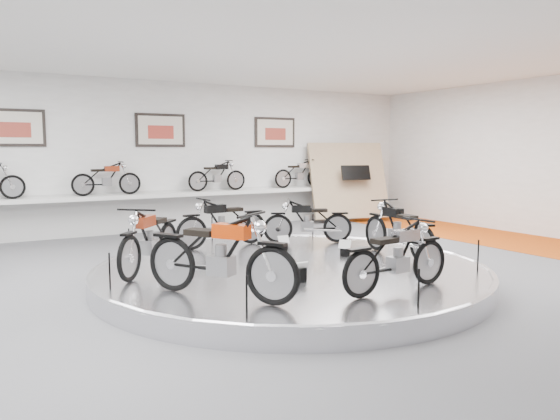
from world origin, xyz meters
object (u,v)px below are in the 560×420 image
bike_c (150,239)px  bike_d (220,255)px  display_platform (291,274)px  bike_f (398,229)px  bike_b (222,222)px  bike_a (308,221)px  shelf (165,195)px  bike_e (397,256)px

bike_c → bike_d: 1.99m
display_platform → bike_f: size_ratio=3.77×
bike_b → bike_a: bearing=160.6°
shelf → bike_a: (1.40, -4.77, -0.25)m
bike_c → bike_e: bike_c is taller
bike_e → display_platform: bearing=94.9°
bike_d → bike_e: bearing=35.6°
bike_b → bike_c: (-1.86, -1.41, 0.03)m
bike_b → bike_d: (-1.56, -3.38, 0.08)m
bike_d → bike_e: size_ratio=1.17×
bike_d → bike_f: size_ratio=1.12×
bike_a → bike_f: (0.59, -2.01, 0.05)m
bike_c → bike_f: size_ratio=1.03×
display_platform → bike_d: bearing=-145.2°
display_platform → bike_f: 2.12m
display_platform → bike_a: (1.40, 1.63, 0.60)m
bike_a → bike_e: bike_e is taller
bike_a → bike_c: bearing=40.4°
display_platform → bike_c: (-2.15, 0.69, 0.67)m
shelf → bike_c: size_ratio=6.27×
bike_c → bike_f: bike_c is taller
shelf → bike_e: bike_e is taller
bike_a → bike_f: size_ratio=0.90×
bike_e → bike_f: size_ratio=0.96×
bike_a → bike_b: 1.74m
bike_e → bike_f: bearing=43.0°
display_platform → shelf: bearing=90.0°
bike_b → display_platform: bearing=93.9°
display_platform → shelf: shelf is taller
bike_b → bike_f: size_ratio=0.97×
bike_a → bike_e: (-1.05, -3.78, 0.03)m
shelf → bike_f: 7.06m
display_platform → shelf: 6.46m
shelf → bike_f: (1.98, -6.78, -0.20)m
bike_c → bike_f: 4.27m
bike_d → bike_c: bearing=156.2°
bike_a → bike_e: bearing=100.1°
shelf → bike_e: bearing=-87.6°
display_platform → bike_c: bearing=162.3°
bike_c → bike_f: (4.13, -1.06, -0.02)m
bike_c → bike_a: bearing=146.3°
bike_b → shelf: bearing=-97.5°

